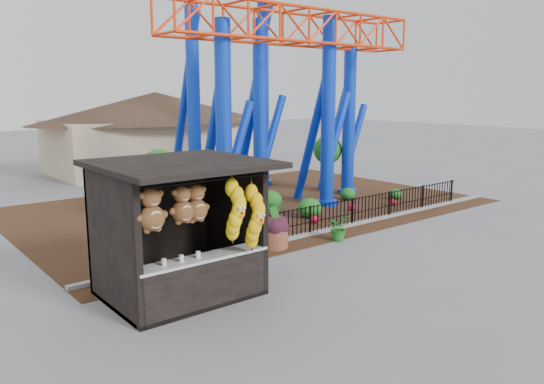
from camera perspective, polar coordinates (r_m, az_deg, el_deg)
ground at (r=13.42m, az=4.10°, el=-9.36°), size 120.00×120.00×0.00m
mulch_bed at (r=21.82m, az=-2.52°, el=-1.44°), size 18.00×12.00×0.02m
curb at (r=18.13m, az=6.92°, el=-3.86°), size 18.00×0.18×0.12m
prize_booth at (r=11.93m, az=-9.47°, el=-4.27°), size 3.50×3.40×3.12m
picket_fence at (r=18.66m, az=8.88°, el=-2.10°), size 12.20×0.06×1.00m
roller_coaster at (r=22.27m, az=-0.62°, el=15.46°), size 11.00×6.37×10.82m
terracotta_planter at (r=15.90m, az=0.14°, el=-5.01°), size 1.18×1.18×0.58m
planter_foliage at (r=15.75m, az=0.14°, el=-2.88°), size 0.70×0.70×0.64m
potted_plant at (r=16.79m, az=7.14°, el=-3.80°), size 0.86×0.79×0.83m
landscaping at (r=20.41m, az=2.95°, el=-1.34°), size 9.15×3.40×0.75m
pavilion at (r=32.69m, az=-12.36°, el=7.78°), size 15.00×15.00×4.80m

